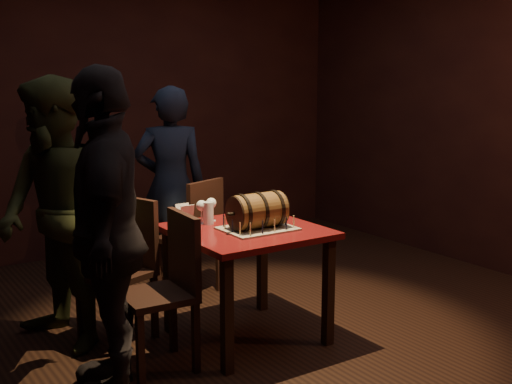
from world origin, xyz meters
TOP-DOWN VIEW (x-y plane):
  - room_shell at (0.00, 0.00)m, footprint 5.04×5.04m
  - pub_table at (-0.16, -0.09)m, footprint 0.90×0.90m
  - cake_board at (-0.12, -0.16)m, footprint 0.45×0.35m
  - barrel_cake at (-0.12, -0.16)m, footprint 0.41×0.24m
  - birthday_candles at (-0.12, -0.16)m, footprint 0.40×0.30m
  - wine_glass_left at (-0.34, 0.17)m, footprint 0.07×0.07m
  - wine_glass_mid at (-0.25, 0.21)m, footprint 0.07×0.07m
  - wine_glass_right at (-0.05, 0.17)m, footprint 0.07×0.07m
  - pint_of_ale at (-0.31, 0.14)m, footprint 0.07×0.07m
  - menu_card at (-0.44, 0.24)m, footprint 0.10×0.05m
  - chair_back at (-0.03, 0.85)m, footprint 0.52×0.52m
  - chair_left_rear at (-0.81, 0.38)m, footprint 0.51×0.51m
  - chair_left_front at (-0.77, -0.18)m, footprint 0.42×0.42m
  - person_back at (-0.03, 1.30)m, footprint 0.70×0.58m
  - person_left_rear at (-1.22, 0.46)m, footprint 0.85×0.98m
  - person_left_front at (-1.18, -0.30)m, footprint 0.83×1.13m

SIDE VIEW (x-z plane):
  - chair_back at x=-0.03m, z-range 0.06..0.99m
  - chair_left_rear at x=-0.81m, z-range 0.06..0.99m
  - chair_left_front at x=-0.77m, z-range 0.06..0.99m
  - pub_table at x=-0.16m, z-range 0.27..1.02m
  - cake_board at x=-0.12m, z-range 0.75..0.76m
  - birthday_candles at x=-0.12m, z-range 0.76..0.85m
  - menu_card at x=-0.44m, z-range 0.75..0.88m
  - person_back at x=-0.03m, z-range 0.00..1.64m
  - pint_of_ale at x=-0.31m, z-range 0.75..0.90m
  - person_left_rear at x=-1.22m, z-range 0.00..1.73m
  - wine_glass_mid at x=-0.25m, z-range 0.79..0.95m
  - wine_glass_left at x=-0.34m, z-range 0.79..0.95m
  - wine_glass_right at x=-0.05m, z-range 0.79..0.95m
  - barrel_cake at x=-0.12m, z-range 0.75..1.00m
  - person_left_front at x=-1.18m, z-range 0.00..1.78m
  - room_shell at x=0.00m, z-range 0.00..2.80m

